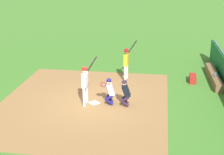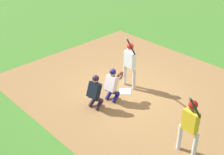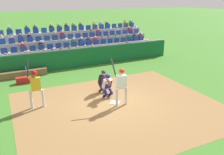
{
  "view_description": "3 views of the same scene",
  "coord_description": "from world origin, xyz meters",
  "px_view_note": "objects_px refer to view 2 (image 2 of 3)",
  "views": [
    {
      "loc": [
        -14.52,
        -2.7,
        6.49
      ],
      "look_at": [
        -0.03,
        -0.87,
        1.35
      ],
      "focal_mm": 53.71,
      "sensor_mm": 36.0,
      "label": 1
    },
    {
      "loc": [
        6.52,
        -7.32,
        6.27
      ],
      "look_at": [
        -0.15,
        -0.59,
        0.82
      ],
      "focal_mm": 47.86,
      "sensor_mm": 36.0,
      "label": 2
    },
    {
      "loc": [
        4.92,
        9.3,
        5.04
      ],
      "look_at": [
        -0.06,
        -0.42,
        1.2
      ],
      "focal_mm": 37.25,
      "sensor_mm": 36.0,
      "label": 3
    }
  ],
  "objects_px": {
    "batter_at_plate": "(130,60)",
    "on_deck_batter": "(191,122)",
    "home_plate_marker": "(125,91)",
    "home_plate_umpire": "(95,90)",
    "catcher_crouching": "(113,83)"
  },
  "relations": [
    {
      "from": "batter_at_plate",
      "to": "home_plate_marker",
      "type": "bearing_deg",
      "value": -68.55
    },
    {
      "from": "home_plate_umpire",
      "to": "on_deck_batter",
      "type": "height_order",
      "value": "on_deck_batter"
    },
    {
      "from": "home_plate_marker",
      "to": "batter_at_plate",
      "type": "xyz_separation_m",
      "value": [
        -0.15,
        0.38,
        1.17
      ]
    },
    {
      "from": "home_plate_marker",
      "to": "catcher_crouching",
      "type": "height_order",
      "value": "catcher_crouching"
    },
    {
      "from": "on_deck_batter",
      "to": "home_plate_marker",
      "type": "bearing_deg",
      "value": 160.5
    },
    {
      "from": "catcher_crouching",
      "to": "home_plate_umpire",
      "type": "relative_size",
      "value": 1.0
    },
    {
      "from": "home_plate_marker",
      "to": "home_plate_umpire",
      "type": "bearing_deg",
      "value": -92.73
    },
    {
      "from": "home_plate_umpire",
      "to": "catcher_crouching",
      "type": "bearing_deg",
      "value": 82.17
    },
    {
      "from": "batter_at_plate",
      "to": "home_plate_umpire",
      "type": "xyz_separation_m",
      "value": [
        0.08,
        -1.88,
        -0.48
      ]
    },
    {
      "from": "batter_at_plate",
      "to": "home_plate_umpire",
      "type": "distance_m",
      "value": 1.95
    },
    {
      "from": "batter_at_plate",
      "to": "on_deck_batter",
      "type": "xyz_separation_m",
      "value": [
        3.66,
        -1.62,
        -0.02
      ]
    },
    {
      "from": "home_plate_marker",
      "to": "catcher_crouching",
      "type": "distance_m",
      "value": 1.03
    },
    {
      "from": "home_plate_marker",
      "to": "on_deck_batter",
      "type": "height_order",
      "value": "on_deck_batter"
    },
    {
      "from": "batter_at_plate",
      "to": "on_deck_batter",
      "type": "height_order",
      "value": "batter_at_plate"
    },
    {
      "from": "catcher_crouching",
      "to": "on_deck_batter",
      "type": "xyz_separation_m",
      "value": [
        3.48,
        -0.5,
        0.44
      ]
    }
  ]
}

